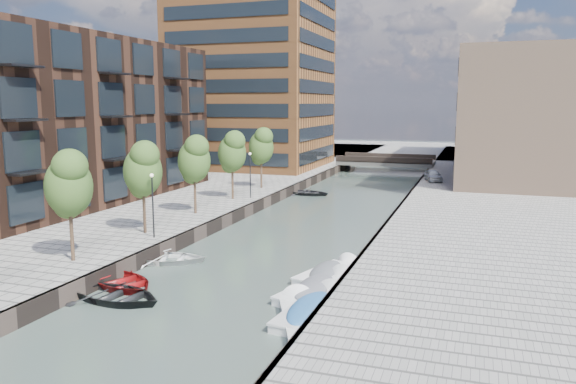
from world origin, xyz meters
The scene contains 27 objects.
water centered at (0.00, 40.00, 0.00)m, with size 300.00×300.00×0.00m, color #38473F.
quay_left centered at (-36.00, 40.00, 0.50)m, with size 60.00×140.00×1.00m, color gray.
quay_right centered at (16.00, 40.00, 0.50)m, with size 20.00×140.00×1.00m, color gray.
quay_wall_left centered at (-6.10, 40.00, 0.50)m, with size 0.25×140.00×1.00m, color #332823.
quay_wall_right centered at (6.10, 40.00, 0.50)m, with size 0.25×140.00×1.00m, color #332823.
far_closure centered at (0.00, 100.00, 0.50)m, with size 80.00×40.00×1.00m, color gray.
apartment_block centered at (-20.00, 30.00, 8.00)m, with size 8.00×38.00×14.00m, color black.
tower centered at (-17.00, 65.00, 16.00)m, with size 18.00×18.00×30.00m, color brown.
tan_block_near centered at (16.00, 62.00, 8.00)m, with size 12.00×25.00×14.00m, color #A07C62.
tan_block_far centered at (16.00, 88.00, 9.00)m, with size 12.00×20.00×16.00m, color #A07C62.
bridge centered at (0.00, 72.00, 1.39)m, with size 13.00×6.00×1.30m.
tree_2 centered at (-8.50, 18.00, 5.31)m, with size 2.50×2.50×5.95m.
tree_3 centered at (-8.50, 25.00, 5.31)m, with size 2.50×2.50×5.95m.
tree_4 centered at (-8.50, 32.00, 5.31)m, with size 2.50×2.50×5.95m.
tree_5 centered at (-8.50, 39.00, 5.31)m, with size 2.50×2.50×5.95m.
tree_6 centered at (-8.50, 46.00, 5.31)m, with size 2.50×2.50×5.95m.
lamp_1 centered at (-7.20, 24.00, 3.51)m, with size 0.24×0.24×4.12m.
lamp_2 centered at (-7.20, 40.00, 3.51)m, with size 0.24×0.24×4.12m.
sloop_1 centered at (-4.13, 15.71, 0.00)m, with size 3.59×5.02×1.04m, color black.
sloop_2 centered at (-5.21, 17.58, 0.00)m, with size 3.52×4.93×1.02m, color maroon.
sloop_3 centered at (-5.24, 22.34, 0.00)m, with size 3.31×4.64×0.96m, color white.
sloop_4 centered at (-4.47, 49.17, 0.00)m, with size 3.16×4.42×0.92m, color black.
motorboat_1 centered at (4.90, 19.94, 0.21)m, with size 3.23×5.50×1.73m.
motorboat_2 centered at (5.09, 16.36, 0.10)m, with size 3.67×5.37×1.70m.
motorboat_3 centered at (5.42, 17.15, 0.21)m, with size 2.39×5.45×1.76m.
motorboat_4 centered at (4.67, 22.90, 0.19)m, with size 2.92×4.97×1.57m.
car centered at (7.55, 56.64, 1.63)m, with size 1.49×3.70×1.26m, color silver.
Camera 1 is at (12.13, -6.25, 9.48)m, focal length 35.00 mm.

